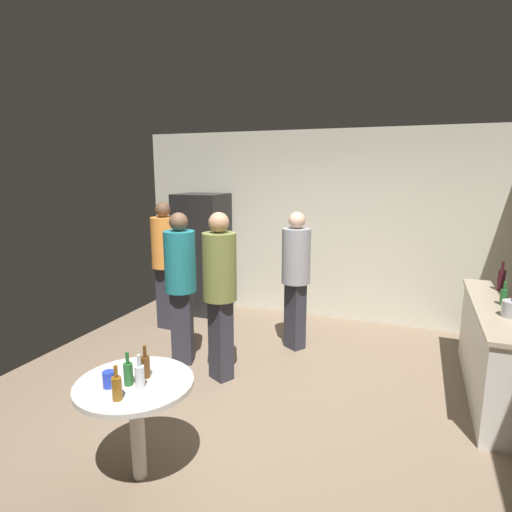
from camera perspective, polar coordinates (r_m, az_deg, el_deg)
The scene contains 16 objects.
ground_plane at distance 4.26m, azimuth -1.55°, elevation -19.46°, with size 5.20×5.20×0.10m, color #7A6651.
wall_back at distance 6.22m, azimuth 7.71°, elevation 4.09°, with size 5.32×0.06×2.70m, color beige.
refrigerator at distance 6.45m, azimuth -7.22°, elevation 0.32°, with size 0.70×0.68×1.80m.
kitchen_counter at distance 4.74m, azimuth 30.58°, elevation -11.08°, with size 0.64×1.98×0.90m.
wine_bottle_on_counter at distance 5.12m, azimuth 30.16°, elevation -2.77°, with size 0.08×0.08×0.31m.
beer_bottle_on_counter at distance 4.60m, azimuth 30.41°, elevation -4.72°, with size 0.06×0.06×0.23m.
foreground_table at distance 3.15m, azimuth -15.96°, elevation -17.66°, with size 0.80×0.80×0.73m.
beer_bottle_amber at distance 2.89m, azimuth -18.25°, elevation -16.47°, with size 0.06×0.06×0.23m.
beer_bottle_brown at distance 3.11m, azimuth -14.67°, elevation -14.14°, with size 0.06×0.06×0.23m.
beer_bottle_green at distance 3.04m, azimuth -16.84°, elevation -14.85°, with size 0.06×0.06×0.23m.
beer_bottle_clear at distance 2.99m, azimuth -15.40°, elevation -15.29°, with size 0.06×0.06×0.23m.
plastic_cup_blue at distance 3.06m, azimuth -19.21°, elevation -15.41°, with size 0.08×0.08×0.11m, color blue.
person_in_orange_shirt at distance 5.81m, azimuth -12.23°, elevation 0.08°, with size 0.35×0.35×1.73m.
person_in_teal_shirt at distance 4.69m, azimuth -10.14°, elevation -2.82°, with size 0.42×0.42×1.70m.
person_in_olive_shirt at distance 4.27m, azimuth -4.90°, elevation -3.75°, with size 0.46×0.46×1.74m.
person_in_gray_shirt at distance 5.04m, azimuth 5.40°, elevation -1.91°, with size 0.47×0.47×1.67m.
Camera 1 is at (1.41, -3.37, 2.15)m, focal length 29.68 mm.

